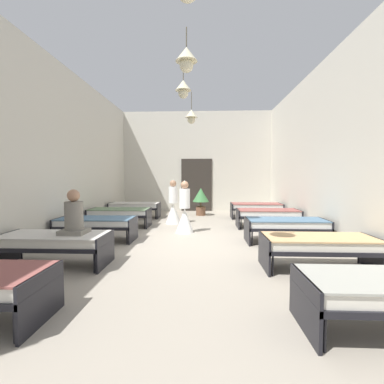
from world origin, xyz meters
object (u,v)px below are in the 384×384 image
Objects in this scene: bed_left_row_1 at (54,241)px; bed_right_row_4 at (256,207)px; bed_left_row_2 at (96,223)px; potted_plant at (201,198)px; bed_right_row_1 at (319,244)px; nurse_near_aisle at (185,214)px; nurse_mid_aisle at (173,208)px; bed_right_row_2 at (286,225)px; bed_right_row_3 at (268,214)px; patient_seated_primary at (74,217)px; bed_left_row_4 at (135,206)px; bed_left_row_3 at (120,213)px.

bed_left_row_1 is 7.36m from bed_right_row_4.
bed_left_row_2 is 1.69× the size of potted_plant.
bed_left_row_2 is at bearing 157.83° from bed_right_row_1.
nurse_mid_aisle is (-0.50, 1.47, 0.00)m from nurse_near_aisle.
bed_left_row_2 and bed_right_row_2 have the same top height.
bed_right_row_3 is at bearing 90.00° from bed_right_row_1.
bed_right_row_4 is 3.28m from nurse_mid_aisle.
bed_left_row_1 is at bearing 180.00° from bed_right_row_1.
bed_right_row_3 is 3.09m from nurse_mid_aisle.
potted_plant is (-2.12, 0.70, 0.28)m from bed_right_row_4.
nurse_mid_aisle reaches higher than bed_right_row_3.
patient_seated_primary is (-1.29, -4.39, 0.34)m from nurse_mid_aisle.
patient_seated_primary reaches higher than bed_left_row_4.
nurse_mid_aisle is at bearing 143.77° from nurse_near_aisle.
potted_plant is at bearing 1.46° from nurse_mid_aisle.
bed_left_row_2 is 1.94m from patient_seated_primary.
bed_right_row_3 and bed_left_row_4 have the same top height.
bed_left_row_2 is 1.28× the size of nurse_mid_aisle.
potted_plant reaches higher than bed_left_row_1.
bed_left_row_1 and bed_right_row_3 have the same top height.
nurse_near_aisle is at bearing -135.09° from nurse_mid_aisle.
bed_right_row_2 is at bearing -103.66° from nurse_mid_aisle.
patient_seated_primary reaches higher than bed_left_row_3.
bed_left_row_2 is at bearing 100.66° from patient_seated_primary.
nurse_mid_aisle is at bearing 124.34° from bed_right_row_1.
bed_right_row_2 is at bearing 23.33° from patient_seated_primary.
bed_right_row_3 is 2.38× the size of patient_seated_primary.
nurse_mid_aisle is (1.64, 0.63, 0.09)m from bed_left_row_3.
bed_right_row_2 is 4.98m from potted_plant.
bed_left_row_2 is 1.00× the size of bed_left_row_3.
bed_right_row_4 is 2.25m from potted_plant.
potted_plant reaches higher than bed_left_row_3.
bed_right_row_3 is at bearing 53.52° from nurse_near_aisle.
bed_left_row_3 is at bearing 140.82° from bed_right_row_1.
bed_left_row_2 is at bearing 180.00° from bed_right_row_2.
bed_left_row_1 is 5.03m from bed_right_row_2.
bed_right_row_1 is 5.70m from bed_right_row_4.
nurse_mid_aisle is at bearing -37.83° from bed_left_row_4.
bed_right_row_1 is 1.28× the size of nurse_mid_aisle.
nurse_near_aisle is at bearing -161.56° from bed_right_row_3.
nurse_mid_aisle is 4.59m from patient_seated_primary.
bed_left_row_1 is 5.70m from bed_left_row_4.
patient_seated_primary reaches higher than bed_right_row_1.
bed_left_row_1 is 1.69× the size of potted_plant.
bed_right_row_2 is 1.00× the size of bed_right_row_3.
bed_left_row_3 is 5.03m from bed_right_row_4.
bed_left_row_4 is at bearing 129.28° from bed_right_row_1.
bed_left_row_4 is 5.69m from patient_seated_primary.
bed_right_row_3 is (0.00, 3.80, 0.00)m from bed_right_row_1.
bed_left_row_3 is 3.65m from potted_plant.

